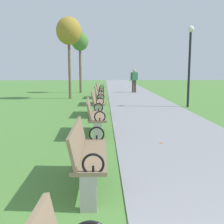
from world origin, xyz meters
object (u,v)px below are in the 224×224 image
object	(u,v)px
park_bench_5	(99,94)
tree_2	(69,32)
park_bench_3	(95,116)
tree_3	(80,43)
park_bench_4	(97,102)
park_bench_6	(100,89)
lamp_post	(190,54)
pedestrian_walking	(134,79)
park_bench_2	(87,154)

from	to	relation	value
park_bench_5	tree_2	distance (m)	4.41
park_bench_3	tree_3	bearing A→B (deg)	96.25
park_bench_3	park_bench_4	world-z (taller)	same
park_bench_6	lamp_post	size ratio (longest dim) A/B	0.46
park_bench_4	tree_3	xyz separation A→B (m)	(-1.38, 9.55, 2.93)
park_bench_3	park_bench_6	xyz separation A→B (m)	(-0.00, 9.15, 0.00)
park_bench_5	tree_3	world-z (taller)	tree_3
park_bench_5	pedestrian_walking	bearing A→B (deg)	69.80
park_bench_4	park_bench_5	bearing A→B (deg)	90.00
park_bench_3	pedestrian_walking	xyz separation A→B (m)	(2.35, 12.55, 0.44)
lamp_post	tree_2	bearing A→B (deg)	146.87
pedestrian_walking	park_bench_3	bearing A→B (deg)	-100.61
park_bench_5	pedestrian_walking	size ratio (longest dim) A/B	0.99
park_bench_6	tree_3	distance (m)	4.74
park_bench_5	park_bench_6	distance (m)	2.99
park_bench_3	park_bench_2	bearing A→B (deg)	-90.00
park_bench_5	lamp_post	xyz separation A→B (m)	(3.93, -1.09, 1.82)
park_bench_3	lamp_post	size ratio (longest dim) A/B	0.46
park_bench_4	park_bench_5	distance (m)	3.10
tree_2	tree_3	bearing A→B (deg)	85.88
park_bench_2	lamp_post	size ratio (longest dim) A/B	0.46
park_bench_4	tree_2	world-z (taller)	tree_2
park_bench_4	park_bench_5	xyz separation A→B (m)	(-0.00, 3.10, 0.00)
park_bench_5	tree_3	xyz separation A→B (m)	(-1.38, 6.45, 2.93)
park_bench_2	park_bench_5	world-z (taller)	same
park_bench_5	park_bench_2	bearing A→B (deg)	-90.00
tree_3	pedestrian_walking	world-z (taller)	tree_3
park_bench_6	lamp_post	xyz separation A→B (m)	(3.93, -4.08, 1.82)
park_bench_5	tree_2	bearing A→B (deg)	122.94
park_bench_2	park_bench_3	xyz separation A→B (m)	(0.00, 3.25, 0.00)
park_bench_5	pedestrian_walking	distance (m)	6.82
park_bench_5	tree_3	bearing A→B (deg)	102.09
park_bench_5	tree_3	size ratio (longest dim) A/B	0.39
park_bench_5	tree_2	world-z (taller)	tree_2
park_bench_6	pedestrian_walking	world-z (taller)	pedestrian_walking
park_bench_2	park_bench_6	world-z (taller)	same
park_bench_3	park_bench_6	bearing A→B (deg)	90.00
park_bench_6	lamp_post	world-z (taller)	lamp_post
park_bench_6	tree_3	xyz separation A→B (m)	(-1.38, 3.46, 2.93)
park_bench_3	lamp_post	distance (m)	6.67
tree_2	park_bench_2	bearing A→B (deg)	-82.10
park_bench_3	park_bench_6	world-z (taller)	same
park_bench_3	pedestrian_walking	world-z (taller)	pedestrian_walking
lamp_post	pedestrian_walking	bearing A→B (deg)	101.95
tree_2	pedestrian_walking	xyz separation A→B (m)	(4.01, 3.83, -2.73)
park_bench_6	pedestrian_walking	distance (m)	4.16
park_bench_5	park_bench_6	xyz separation A→B (m)	(0.00, 2.99, 0.00)
tree_2	park_bench_3	bearing A→B (deg)	-79.22
park_bench_3	tree_3	xyz separation A→B (m)	(-1.38, 12.61, 2.93)
park_bench_4	park_bench_6	xyz separation A→B (m)	(0.00, 6.10, 0.00)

